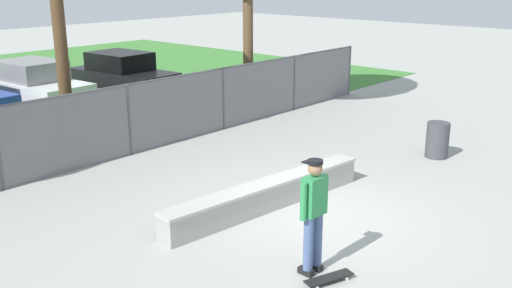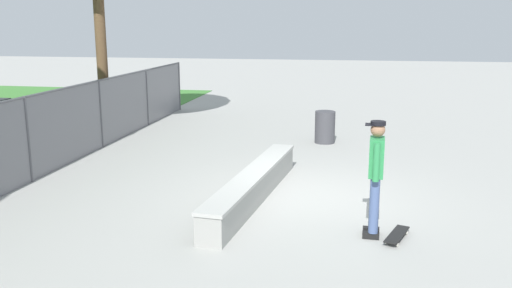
{
  "view_description": "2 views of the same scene",
  "coord_description": "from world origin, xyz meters",
  "px_view_note": "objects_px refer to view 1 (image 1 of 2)",
  "views": [
    {
      "loc": [
        -8.3,
        -5.93,
        4.49
      ],
      "look_at": [
        -0.35,
        1.2,
        1.28
      ],
      "focal_mm": 40.55,
      "sensor_mm": 36.0,
      "label": 1
    },
    {
      "loc": [
        -10.05,
        -0.87,
        3.29
      ],
      "look_at": [
        -0.2,
        0.93,
        1.06
      ],
      "focal_mm": 38.28,
      "sensor_mm": 36.0,
      "label": 2
    }
  ],
  "objects_px": {
    "skateboard": "(329,278)",
    "car_black": "(123,75)",
    "car_white": "(34,86)",
    "trash_bin": "(437,140)",
    "skateboarder": "(314,211)",
    "concrete_ledge": "(267,195)"
  },
  "relations": [
    {
      "from": "skateboarder",
      "to": "skateboard",
      "type": "xyz_separation_m",
      "value": [
        -0.07,
        -0.37,
        -0.96
      ]
    },
    {
      "from": "concrete_ledge",
      "to": "skateboarder",
      "type": "xyz_separation_m",
      "value": [
        -1.46,
        -2.18,
        0.76
      ]
    },
    {
      "from": "skateboard",
      "to": "car_black",
      "type": "bearing_deg",
      "value": 66.22
    },
    {
      "from": "concrete_ledge",
      "to": "car_white",
      "type": "relative_size",
      "value": 1.14
    },
    {
      "from": "concrete_ledge",
      "to": "car_black",
      "type": "relative_size",
      "value": 1.14
    },
    {
      "from": "car_white",
      "to": "trash_bin",
      "type": "bearing_deg",
      "value": -71.2
    },
    {
      "from": "concrete_ledge",
      "to": "skateboard",
      "type": "bearing_deg",
      "value": -121.0
    },
    {
      "from": "car_white",
      "to": "car_black",
      "type": "distance_m",
      "value": 3.21
    },
    {
      "from": "skateboard",
      "to": "car_black",
      "type": "xyz_separation_m",
      "value": [
        5.84,
        13.24,
        0.77
      ]
    },
    {
      "from": "concrete_ledge",
      "to": "car_white",
      "type": "xyz_separation_m",
      "value": [
        1.14,
        11.18,
        0.56
      ]
    },
    {
      "from": "skateboarder",
      "to": "car_white",
      "type": "distance_m",
      "value": 13.61
    },
    {
      "from": "skateboarder",
      "to": "car_white",
      "type": "xyz_separation_m",
      "value": [
        2.6,
        13.36,
        -0.19
      ]
    },
    {
      "from": "car_black",
      "to": "car_white",
      "type": "bearing_deg",
      "value": 171.41
    },
    {
      "from": "concrete_ledge",
      "to": "trash_bin",
      "type": "height_order",
      "value": "trash_bin"
    },
    {
      "from": "car_black",
      "to": "trash_bin",
      "type": "distance_m",
      "value": 11.78
    },
    {
      "from": "concrete_ledge",
      "to": "car_white",
      "type": "height_order",
      "value": "car_white"
    },
    {
      "from": "car_white",
      "to": "trash_bin",
      "type": "height_order",
      "value": "car_white"
    },
    {
      "from": "trash_bin",
      "to": "skateboard",
      "type": "bearing_deg",
      "value": -167.48
    },
    {
      "from": "skateboarder",
      "to": "trash_bin",
      "type": "bearing_deg",
      "value": 9.66
    },
    {
      "from": "car_black",
      "to": "concrete_ledge",
      "type": "bearing_deg",
      "value": -111.93
    },
    {
      "from": "skateboarder",
      "to": "car_white",
      "type": "bearing_deg",
      "value": 78.99
    },
    {
      "from": "skateboard",
      "to": "trash_bin",
      "type": "xyz_separation_m",
      "value": [
        6.82,
        1.52,
        0.37
      ]
    }
  ]
}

